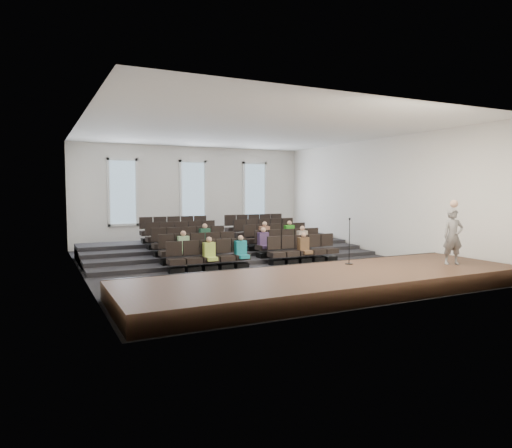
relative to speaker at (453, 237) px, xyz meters
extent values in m
plane|color=black|center=(-4.28, 5.48, -1.37)|extent=(14.00, 14.00, 0.00)
cube|color=white|center=(-4.28, 5.48, 3.64)|extent=(12.00, 14.00, 0.02)
cube|color=white|center=(-4.28, 12.50, 1.13)|extent=(12.00, 0.04, 5.00)
cube|color=white|center=(-4.28, -1.54, 1.13)|extent=(12.00, 0.04, 5.00)
cube|color=white|center=(-10.30, 5.48, 1.13)|extent=(0.04, 14.00, 5.00)
cube|color=white|center=(1.74, 5.48, 1.13)|extent=(0.04, 14.00, 5.00)
cube|color=#42271C|center=(-4.28, 0.38, -1.12)|extent=(11.80, 3.60, 0.50)
cube|color=black|center=(-4.28, 2.15, -1.12)|extent=(11.80, 0.06, 0.52)
cube|color=black|center=(-4.28, 7.80, -1.29)|extent=(11.80, 4.80, 0.15)
cube|color=black|center=(-4.28, 8.33, -1.22)|extent=(11.80, 3.75, 0.30)
cube|color=black|center=(-4.28, 8.85, -1.14)|extent=(11.80, 2.70, 0.45)
cube|color=black|center=(-4.28, 9.38, -1.07)|extent=(11.80, 1.65, 0.60)
cube|color=black|center=(-7.41, 4.88, -1.27)|extent=(0.47, 0.43, 0.20)
cube|color=black|center=(-7.41, 4.88, -0.96)|extent=(0.55, 0.50, 0.19)
cube|color=black|center=(-7.41, 5.09, -0.55)|extent=(0.55, 0.08, 0.50)
cube|color=black|center=(-6.81, 4.88, -1.27)|extent=(0.47, 0.43, 0.20)
cube|color=black|center=(-6.81, 4.88, -0.96)|extent=(0.55, 0.50, 0.19)
cube|color=black|center=(-6.81, 5.09, -0.55)|extent=(0.55, 0.08, 0.50)
cube|color=black|center=(-6.21, 4.88, -1.27)|extent=(0.47, 0.43, 0.20)
cube|color=black|center=(-6.21, 4.88, -0.96)|extent=(0.55, 0.50, 0.19)
cube|color=black|center=(-6.21, 5.09, -0.55)|extent=(0.55, 0.08, 0.50)
cube|color=black|center=(-5.61, 4.88, -1.27)|extent=(0.47, 0.43, 0.20)
cube|color=black|center=(-5.61, 4.88, -0.96)|extent=(0.55, 0.50, 0.19)
cube|color=black|center=(-5.61, 5.09, -0.55)|extent=(0.55, 0.08, 0.50)
cube|color=black|center=(-5.01, 4.88, -1.27)|extent=(0.47, 0.43, 0.20)
cube|color=black|center=(-5.01, 4.88, -0.96)|extent=(0.55, 0.50, 0.19)
cube|color=black|center=(-5.01, 5.09, -0.55)|extent=(0.55, 0.08, 0.50)
cube|color=black|center=(-3.56, 4.88, -1.27)|extent=(0.47, 0.43, 0.20)
cube|color=black|center=(-3.56, 4.88, -0.96)|extent=(0.55, 0.50, 0.19)
cube|color=black|center=(-3.56, 5.09, -0.55)|extent=(0.55, 0.08, 0.50)
cube|color=black|center=(-2.96, 4.88, -1.27)|extent=(0.47, 0.43, 0.20)
cube|color=black|center=(-2.96, 4.88, -0.96)|extent=(0.55, 0.50, 0.19)
cube|color=black|center=(-2.96, 5.09, -0.55)|extent=(0.55, 0.08, 0.50)
cube|color=black|center=(-2.36, 4.88, -1.27)|extent=(0.47, 0.43, 0.20)
cube|color=black|center=(-2.36, 4.88, -0.96)|extent=(0.55, 0.50, 0.19)
cube|color=black|center=(-2.36, 5.09, -0.55)|extent=(0.55, 0.08, 0.50)
cube|color=black|center=(-1.76, 4.88, -1.27)|extent=(0.47, 0.43, 0.20)
cube|color=black|center=(-1.76, 4.88, -0.96)|extent=(0.55, 0.50, 0.19)
cube|color=black|center=(-1.76, 5.09, -0.55)|extent=(0.55, 0.08, 0.50)
cube|color=black|center=(-1.16, 4.88, -1.27)|extent=(0.47, 0.43, 0.20)
cube|color=black|center=(-1.16, 4.88, -0.96)|extent=(0.55, 0.50, 0.19)
cube|color=black|center=(-1.16, 5.09, -0.55)|extent=(0.55, 0.08, 0.50)
cube|color=black|center=(-7.41, 5.93, -1.12)|extent=(0.47, 0.43, 0.20)
cube|color=black|center=(-7.41, 5.93, -0.81)|extent=(0.55, 0.50, 0.19)
cube|color=black|center=(-7.41, 6.14, -0.40)|extent=(0.55, 0.08, 0.50)
cube|color=black|center=(-6.81, 5.93, -1.12)|extent=(0.47, 0.43, 0.20)
cube|color=black|center=(-6.81, 5.93, -0.81)|extent=(0.55, 0.50, 0.19)
cube|color=black|center=(-6.81, 6.14, -0.40)|extent=(0.55, 0.08, 0.50)
cube|color=black|center=(-6.21, 5.93, -1.12)|extent=(0.47, 0.43, 0.20)
cube|color=black|center=(-6.21, 5.93, -0.81)|extent=(0.55, 0.50, 0.19)
cube|color=black|center=(-6.21, 6.14, -0.40)|extent=(0.55, 0.08, 0.50)
cube|color=black|center=(-5.61, 5.93, -1.12)|extent=(0.47, 0.43, 0.20)
cube|color=black|center=(-5.61, 5.93, -0.81)|extent=(0.55, 0.50, 0.19)
cube|color=black|center=(-5.61, 6.14, -0.40)|extent=(0.55, 0.08, 0.50)
cube|color=black|center=(-5.01, 5.93, -1.12)|extent=(0.47, 0.43, 0.20)
cube|color=black|center=(-5.01, 5.93, -0.81)|extent=(0.55, 0.50, 0.19)
cube|color=black|center=(-5.01, 6.14, -0.40)|extent=(0.55, 0.08, 0.50)
cube|color=black|center=(-3.56, 5.93, -1.12)|extent=(0.47, 0.43, 0.20)
cube|color=black|center=(-3.56, 5.93, -0.81)|extent=(0.55, 0.50, 0.19)
cube|color=black|center=(-3.56, 6.14, -0.40)|extent=(0.55, 0.08, 0.50)
cube|color=black|center=(-2.96, 5.93, -1.12)|extent=(0.47, 0.43, 0.20)
cube|color=black|center=(-2.96, 5.93, -0.81)|extent=(0.55, 0.50, 0.19)
cube|color=black|center=(-2.96, 6.14, -0.40)|extent=(0.55, 0.08, 0.50)
cube|color=black|center=(-2.36, 5.93, -1.12)|extent=(0.47, 0.43, 0.20)
cube|color=black|center=(-2.36, 5.93, -0.81)|extent=(0.55, 0.50, 0.19)
cube|color=black|center=(-2.36, 6.14, -0.40)|extent=(0.55, 0.08, 0.50)
cube|color=black|center=(-1.76, 5.93, -1.12)|extent=(0.47, 0.43, 0.20)
cube|color=black|center=(-1.76, 5.93, -0.81)|extent=(0.55, 0.50, 0.19)
cube|color=black|center=(-1.76, 6.14, -0.40)|extent=(0.55, 0.08, 0.50)
cube|color=black|center=(-1.16, 5.93, -1.12)|extent=(0.47, 0.43, 0.20)
cube|color=black|center=(-1.16, 5.93, -0.81)|extent=(0.55, 0.50, 0.19)
cube|color=black|center=(-1.16, 6.14, -0.40)|extent=(0.55, 0.08, 0.50)
cube|color=black|center=(-7.41, 6.98, -0.97)|extent=(0.47, 0.42, 0.20)
cube|color=black|center=(-7.41, 6.98, -0.66)|extent=(0.55, 0.50, 0.19)
cube|color=black|center=(-7.41, 7.19, -0.25)|extent=(0.55, 0.08, 0.50)
cube|color=black|center=(-6.81, 6.98, -0.97)|extent=(0.47, 0.42, 0.20)
cube|color=black|center=(-6.81, 6.98, -0.66)|extent=(0.55, 0.50, 0.19)
cube|color=black|center=(-6.81, 7.19, -0.25)|extent=(0.55, 0.08, 0.50)
cube|color=black|center=(-6.21, 6.98, -0.97)|extent=(0.47, 0.42, 0.20)
cube|color=black|center=(-6.21, 6.98, -0.66)|extent=(0.55, 0.50, 0.19)
cube|color=black|center=(-6.21, 7.19, -0.25)|extent=(0.55, 0.08, 0.50)
cube|color=black|center=(-5.61, 6.98, -0.97)|extent=(0.47, 0.42, 0.20)
cube|color=black|center=(-5.61, 6.98, -0.66)|extent=(0.55, 0.50, 0.19)
cube|color=black|center=(-5.61, 7.19, -0.25)|extent=(0.55, 0.08, 0.50)
cube|color=black|center=(-5.01, 6.98, -0.97)|extent=(0.47, 0.42, 0.20)
cube|color=black|center=(-5.01, 6.98, -0.66)|extent=(0.55, 0.50, 0.19)
cube|color=black|center=(-5.01, 7.19, -0.25)|extent=(0.55, 0.08, 0.50)
cube|color=black|center=(-3.56, 6.98, -0.97)|extent=(0.47, 0.42, 0.20)
cube|color=black|center=(-3.56, 6.98, -0.66)|extent=(0.55, 0.50, 0.19)
cube|color=black|center=(-3.56, 7.19, -0.25)|extent=(0.55, 0.08, 0.50)
cube|color=black|center=(-2.96, 6.98, -0.97)|extent=(0.47, 0.42, 0.20)
cube|color=black|center=(-2.96, 6.98, -0.66)|extent=(0.55, 0.50, 0.19)
cube|color=black|center=(-2.96, 7.19, -0.25)|extent=(0.55, 0.08, 0.50)
cube|color=black|center=(-2.36, 6.98, -0.97)|extent=(0.47, 0.42, 0.20)
cube|color=black|center=(-2.36, 6.98, -0.66)|extent=(0.55, 0.50, 0.19)
cube|color=black|center=(-2.36, 7.19, -0.25)|extent=(0.55, 0.08, 0.50)
cube|color=black|center=(-1.76, 6.98, -0.97)|extent=(0.47, 0.42, 0.20)
cube|color=black|center=(-1.76, 6.98, -0.66)|extent=(0.55, 0.50, 0.19)
cube|color=black|center=(-1.76, 7.19, -0.25)|extent=(0.55, 0.08, 0.50)
cube|color=black|center=(-1.16, 6.98, -0.97)|extent=(0.47, 0.42, 0.20)
cube|color=black|center=(-1.16, 6.98, -0.66)|extent=(0.55, 0.50, 0.19)
cube|color=black|center=(-1.16, 7.19, -0.25)|extent=(0.55, 0.08, 0.50)
cube|color=black|center=(-7.41, 8.03, -0.82)|extent=(0.47, 0.42, 0.20)
cube|color=black|center=(-7.41, 8.03, -0.51)|extent=(0.55, 0.50, 0.19)
cube|color=black|center=(-7.41, 8.24, -0.10)|extent=(0.55, 0.08, 0.50)
cube|color=black|center=(-6.81, 8.03, -0.82)|extent=(0.47, 0.42, 0.20)
cube|color=black|center=(-6.81, 8.03, -0.51)|extent=(0.55, 0.50, 0.19)
cube|color=black|center=(-6.81, 8.24, -0.10)|extent=(0.55, 0.08, 0.50)
cube|color=black|center=(-6.21, 8.03, -0.82)|extent=(0.47, 0.42, 0.20)
cube|color=black|center=(-6.21, 8.03, -0.51)|extent=(0.55, 0.50, 0.19)
cube|color=black|center=(-6.21, 8.24, -0.10)|extent=(0.55, 0.08, 0.50)
cube|color=black|center=(-5.61, 8.03, -0.82)|extent=(0.47, 0.42, 0.20)
cube|color=black|center=(-5.61, 8.03, -0.51)|extent=(0.55, 0.50, 0.19)
cube|color=black|center=(-5.61, 8.24, -0.10)|extent=(0.55, 0.08, 0.50)
cube|color=black|center=(-5.01, 8.03, -0.82)|extent=(0.47, 0.42, 0.20)
cube|color=black|center=(-5.01, 8.03, -0.51)|extent=(0.55, 0.50, 0.19)
cube|color=black|center=(-5.01, 8.24, -0.10)|extent=(0.55, 0.08, 0.50)
cube|color=black|center=(-3.56, 8.03, -0.82)|extent=(0.47, 0.42, 0.20)
cube|color=black|center=(-3.56, 8.03, -0.51)|extent=(0.55, 0.50, 0.19)
cube|color=black|center=(-3.56, 8.24, -0.10)|extent=(0.55, 0.08, 0.50)
cube|color=black|center=(-2.96, 8.03, -0.82)|extent=(0.47, 0.42, 0.20)
cube|color=black|center=(-2.96, 8.03, -0.51)|extent=(0.55, 0.50, 0.19)
cube|color=black|center=(-2.96, 8.24, -0.10)|extent=(0.55, 0.08, 0.50)
cube|color=black|center=(-2.36, 8.03, -0.82)|extent=(0.47, 0.42, 0.20)
cube|color=black|center=(-2.36, 8.03, -0.51)|extent=(0.55, 0.50, 0.19)
cube|color=black|center=(-2.36, 8.24, -0.10)|extent=(0.55, 0.08, 0.50)
cube|color=black|center=(-1.76, 8.03, -0.82)|extent=(0.47, 0.42, 0.20)
cube|color=black|center=(-1.76, 8.03, -0.51)|extent=(0.55, 0.50, 0.19)
cube|color=black|center=(-1.76, 8.24, -0.10)|extent=(0.55, 0.08, 0.50)
cube|color=black|center=(-1.16, 8.03, -0.82)|extent=(0.47, 0.42, 0.20)
cube|color=black|center=(-1.16, 8.03, -0.51)|extent=(0.55, 0.50, 0.19)
cube|color=black|center=(-1.16, 8.24, -0.10)|extent=(0.55, 0.08, 0.50)
cube|color=black|center=(-7.41, 9.08, -0.67)|extent=(0.47, 0.42, 0.20)
cube|color=black|center=(-7.41, 9.08, -0.36)|extent=(0.55, 0.50, 0.19)
cube|color=black|center=(-7.41, 9.29, 0.05)|extent=(0.55, 0.08, 0.50)
cube|color=black|center=(-6.81, 9.08, -0.67)|extent=(0.47, 0.42, 0.20)
cube|color=black|center=(-6.81, 9.08, -0.36)|extent=(0.55, 0.50, 0.19)
cube|color=black|center=(-6.81, 9.29, 0.05)|extent=(0.55, 0.08, 0.50)
cube|color=black|center=(-6.21, 9.08, -0.67)|extent=(0.47, 0.42, 0.20)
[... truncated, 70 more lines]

